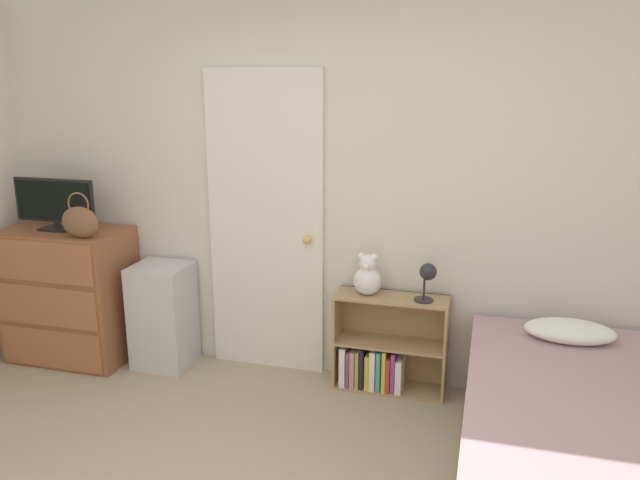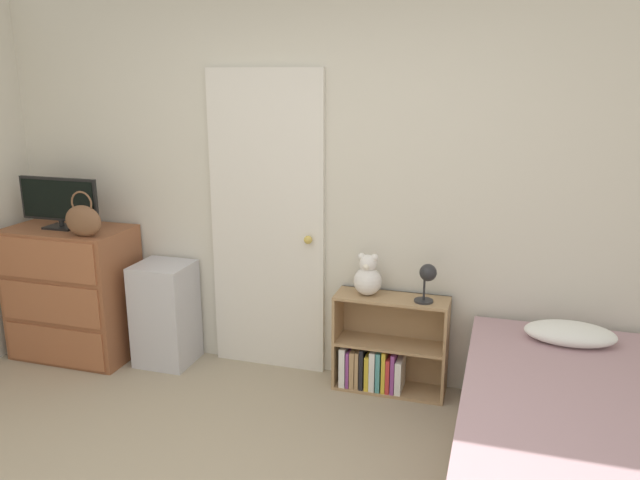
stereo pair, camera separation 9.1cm
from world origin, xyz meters
name	(u,v)px [view 2 (the right image)]	position (x,y,z in m)	size (l,w,h in m)	color
wall_back	(323,189)	(0.00, 2.08, 1.27)	(10.00, 0.06, 2.55)	beige
door_closed	(267,225)	(-0.37, 2.03, 1.02)	(0.80, 0.09, 2.04)	silver
dresser	(73,292)	(-1.79, 1.78, 0.48)	(0.86, 0.51, 0.95)	brown
tv	(59,202)	(-1.82, 1.77, 1.14)	(0.62, 0.16, 0.36)	black
handbag	(83,220)	(-1.51, 1.62, 1.07)	(0.27, 0.10, 0.31)	brown
storage_bin	(165,314)	(-1.09, 1.85, 0.36)	(0.38, 0.36, 0.73)	silver
bookshelf	(382,354)	(0.46, 1.91, 0.24)	(0.72, 0.24, 0.64)	tan
teddy_bear	(368,277)	(0.35, 1.91, 0.76)	(0.18, 0.18, 0.27)	silver
desk_lamp	(427,276)	(0.73, 1.87, 0.81)	(0.13, 0.13, 0.25)	#262628
bed	(575,451)	(1.55, 1.07, 0.27)	(1.10, 1.94, 0.65)	brown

